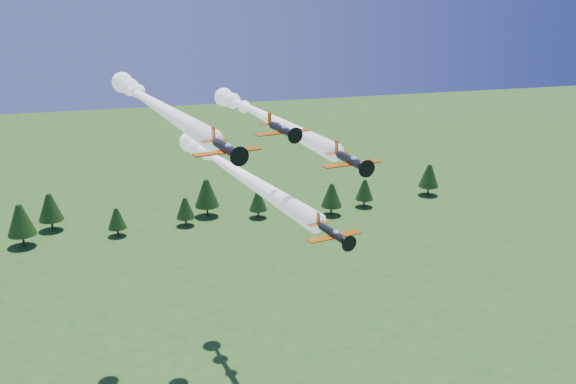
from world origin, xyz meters
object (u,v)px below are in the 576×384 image
object	(u,v)px
plane_left	(151,102)
plane_lead	(229,167)
plane_slot	(282,129)
plane_right	(262,115)

from	to	relation	value
plane_left	plane_lead	bearing A→B (deg)	-39.08
plane_slot	plane_right	bearing A→B (deg)	70.77
plane_lead	plane_right	bearing A→B (deg)	43.21
plane_lead	plane_slot	world-z (taller)	plane_slot
plane_left	plane_slot	distance (m)	27.19
plane_lead	plane_slot	size ratio (longest dim) A/B	6.74
plane_right	plane_slot	world-z (taller)	plane_slot
plane_lead	plane_left	xyz separation A→B (m)	(-10.68, 5.82, 9.57)
plane_left	plane_right	world-z (taller)	plane_left
plane_lead	plane_left	bearing A→B (deg)	139.71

